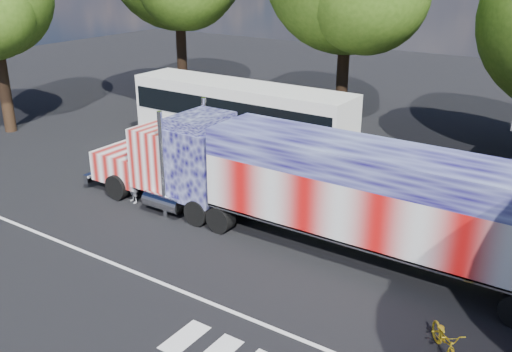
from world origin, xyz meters
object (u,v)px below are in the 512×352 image
Objects in this scene: semi_truck at (323,189)px; coach_bus at (241,117)px; woman at (133,184)px; bicycle at (445,340)px.

coach_bus is at bearing 140.40° from semi_truck.
woman is (-8.88, -0.99, -1.50)m from semi_truck.
bicycle is (5.78, -3.69, -1.87)m from semi_truck.
woman reaches higher than bicycle.
bicycle is at bearing 6.59° from woman.
semi_truck is 1.64× the size of coach_bus.
semi_truck is 9.06m from woman.
semi_truck reaches higher than coach_bus.
coach_bus is at bearing 108.39° from woman.
bicycle is at bearing -32.55° from semi_truck.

